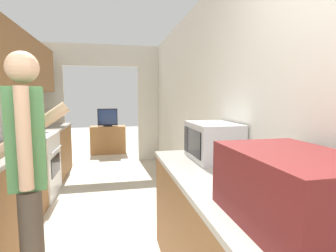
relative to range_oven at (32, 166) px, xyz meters
name	(u,v)px	position (x,y,z in m)	size (l,w,h in m)	color
wall_right	(216,112)	(2.15, -1.39, 0.80)	(0.06, 7.72, 2.50)	silver
wall_far_with_doorway	(102,96)	(0.91, 1.90, 0.98)	(2.83, 0.06, 2.50)	silver
counter_left	(19,176)	(-0.01, -0.48, 0.00)	(0.62, 4.12, 0.89)	brown
counter_right	(227,248)	(1.82, -2.42, -0.01)	(0.62, 1.94, 0.89)	brown
range_oven	(32,166)	(0.00, 0.00, 0.00)	(0.66, 0.80, 1.03)	white
person	(29,177)	(0.60, -2.13, 0.46)	(0.54, 0.42, 1.68)	#4C4238
suitcase	(292,189)	(1.82, -3.00, 0.59)	(0.42, 0.66, 0.30)	#5B1919
microwave	(212,141)	(1.93, -1.87, 0.59)	(0.35, 0.52, 0.31)	#B7B7BC
tv_cabinet	(108,140)	(1.00, 2.76, -0.11)	(0.85, 0.42, 0.68)	brown
television	(108,118)	(1.00, 2.72, 0.45)	(0.48, 0.16, 0.44)	black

